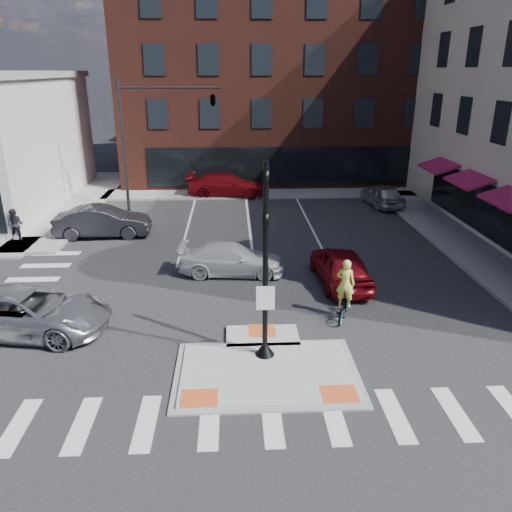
{
  "coord_description": "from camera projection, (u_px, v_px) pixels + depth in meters",
  "views": [
    {
      "loc": [
        -0.91,
        -12.97,
        8.41
      ],
      "look_at": [
        -0.1,
        4.08,
        2.0
      ],
      "focal_mm": 35.0,
      "sensor_mm": 36.0,
      "label": 1
    }
  ],
  "objects": [
    {
      "name": "building_far_left",
      "position": [
        206.0,
        98.0,
        61.81
      ],
      "size": [
        10.0,
        12.0,
        10.0
      ],
      "primitive_type": "cube",
      "color": "slate",
      "rests_on": "ground"
    },
    {
      "name": "signal_pole",
      "position": [
        265.0,
        289.0,
        14.66
      ],
      "size": [
        0.6,
        0.6,
        5.98
      ],
      "color": "black",
      "rests_on": "refuge_island"
    },
    {
      "name": "cyclist",
      "position": [
        344.0,
        299.0,
        17.73
      ],
      "size": [
        1.25,
        1.89,
        2.24
      ],
      "rotation": [
        0.0,
        0.0,
        2.75
      ],
      "color": "#3F3F44",
      "rests_on": "ground"
    },
    {
      "name": "bg_car_red",
      "position": [
        227.0,
        185.0,
        34.89
      ],
      "size": [
        5.69,
        2.67,
        1.6
      ],
      "primitive_type": "imported",
      "rotation": [
        0.0,
        0.0,
        1.49
      ],
      "color": "maroon",
      "rests_on": "ground"
    },
    {
      "name": "sidewalk_n",
      "position": [
        287.0,
        193.0,
        35.8
      ],
      "size": [
        26.0,
        3.0,
        0.15
      ],
      "primitive_type": "cube",
      "color": "gray",
      "rests_on": "ground"
    },
    {
      "name": "pedestrian_a",
      "position": [
        15.0,
        225.0,
        25.36
      ],
      "size": [
        0.83,
        0.66,
        1.66
      ],
      "primitive_type": "imported",
      "rotation": [
        0.0,
        0.0,
        -0.04
      ],
      "color": "black",
      "rests_on": "sidewalk_nw"
    },
    {
      "name": "ground",
      "position": [
        266.0,
        365.0,
        15.12
      ],
      "size": [
        120.0,
        120.0,
        0.0
      ],
      "primitive_type": "plane",
      "color": "#28282B",
      "rests_on": "ground"
    },
    {
      "name": "refuge_island",
      "position": [
        266.0,
        368.0,
        14.86
      ],
      "size": [
        5.4,
        4.65,
        0.13
      ],
      "color": "gray",
      "rests_on": "ground"
    },
    {
      "name": "sidewalk_e",
      "position": [
        468.0,
        247.0,
        24.93
      ],
      "size": [
        3.0,
        24.0,
        0.15
      ],
      "primitive_type": "cube",
      "color": "gray",
      "rests_on": "ground"
    },
    {
      "name": "building_n",
      "position": [
        277.0,
        77.0,
        42.43
      ],
      "size": [
        24.4,
        18.4,
        15.5
      ],
      "color": "#512119",
      "rests_on": "ground"
    },
    {
      "name": "mast_arm_signal",
      "position": [
        188.0,
        109.0,
        29.62
      ],
      "size": [
        6.1,
        2.24,
        8.0
      ],
      "color": "black",
      "rests_on": "ground"
    },
    {
      "name": "bg_car_dark",
      "position": [
        103.0,
        222.0,
        26.48
      ],
      "size": [
        5.02,
        1.95,
        1.63
      ],
      "primitive_type": "imported",
      "rotation": [
        0.0,
        0.0,
        1.62
      ],
      "color": "#242328",
      "rests_on": "ground"
    },
    {
      "name": "silver_suv",
      "position": [
        28.0,
        312.0,
        16.77
      ],
      "size": [
        5.8,
        3.33,
        1.52
      ],
      "primitive_type": "imported",
      "rotation": [
        0.0,
        0.0,
        1.42
      ],
      "color": "#9FA1A6",
      "rests_on": "ground"
    },
    {
      "name": "red_sedan",
      "position": [
        341.0,
        266.0,
        20.62
      ],
      "size": [
        2.11,
        4.64,
        1.55
      ],
      "primitive_type": "imported",
      "rotation": [
        0.0,
        0.0,
        3.2
      ],
      "color": "maroon",
      "rests_on": "ground"
    },
    {
      "name": "white_pickup",
      "position": [
        232.0,
        259.0,
        21.66
      ],
      "size": [
        4.72,
        2.21,
        1.33
      ],
      "primitive_type": "imported",
      "rotation": [
        0.0,
        0.0,
        1.5
      ],
      "color": "silver",
      "rests_on": "ground"
    },
    {
      "name": "bg_car_silver",
      "position": [
        382.0,
        195.0,
        32.43
      ],
      "size": [
        2.19,
        4.41,
        1.44
      ],
      "primitive_type": "imported",
      "rotation": [
        0.0,
        0.0,
        3.26
      ],
      "color": "#B4B6BC",
      "rests_on": "ground"
    },
    {
      "name": "building_far_right",
      "position": [
        308.0,
        89.0,
        63.91
      ],
      "size": [
        12.0,
        12.0,
        12.0
      ],
      "primitive_type": "cube",
      "color": "brown",
      "rests_on": "ground"
    }
  ]
}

